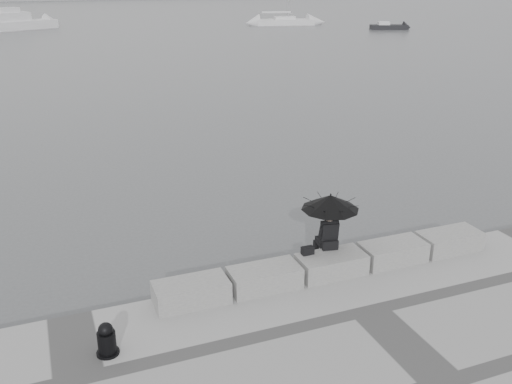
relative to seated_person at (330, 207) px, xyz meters
name	(u,v)px	position (x,y,z in m)	size (l,w,h in m)	color
ground	(321,283)	(-0.11, 0.07, -2.04)	(360.00, 360.00, 0.00)	#484B4E
stone_block_far_left	(191,293)	(-3.51, -0.38, -1.29)	(1.60, 0.80, 0.50)	slate
stone_block_left	(264,278)	(-1.81, -0.38, -1.29)	(1.60, 0.80, 0.50)	slate
stone_block_centre	(331,265)	(-0.11, -0.38, -1.29)	(1.60, 0.80, 0.50)	slate
stone_block_right	(393,252)	(1.59, -0.38, -1.29)	(1.60, 0.80, 0.50)	slate
stone_block_far_right	(449,241)	(3.29, -0.38, -1.29)	(1.60, 0.80, 0.50)	slate
seated_person	(330,207)	(0.00, 0.00, 0.00)	(1.37, 1.37, 1.39)	black
bag	(308,251)	(-0.62, -0.12, -0.95)	(0.29, 0.16, 0.18)	black
mooring_bollard	(107,341)	(-5.44, -1.53, -1.26)	(0.43, 0.43, 0.67)	black
sailboat_right	(285,21)	(28.42, 65.86, -1.52)	(8.50, 4.10, 12.90)	silver
motor_cruiser	(17,23)	(-6.81, 72.39, -1.15)	(10.25, 6.90, 4.50)	silver
small_motorboat	(389,27)	(38.50, 54.95, -1.72)	(5.06, 3.18, 1.10)	black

